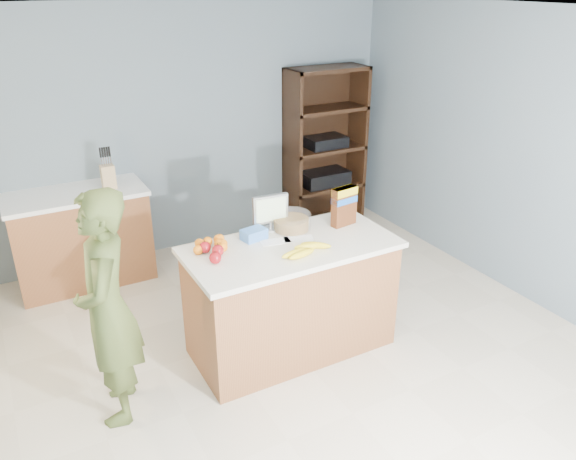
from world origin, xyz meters
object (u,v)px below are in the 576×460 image
counter_peninsula (291,302)px  tv (270,210)px  cereal_box (344,203)px  shelving_unit (323,151)px  person (108,309)px

counter_peninsula → tv: (-0.01, 0.32, 0.64)m
counter_peninsula → cereal_box: bearing=12.8°
counter_peninsula → cereal_box: size_ratio=5.02×
tv → cereal_box: 0.58m
counter_peninsula → shelving_unit: 2.61m
person → cereal_box: (1.88, 0.18, 0.29)m
person → tv: size_ratio=5.63×
cereal_box → person: bearing=-174.5°
counter_peninsula → tv: tv is taller
shelving_unit → cereal_box: (-1.01, -1.93, 0.22)m
tv → cereal_box: bearing=-19.7°
person → counter_peninsula: bearing=107.6°
shelving_unit → tv: (-1.56, -1.73, 0.19)m
person → tv: 1.42m
person → cereal_box: person is taller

